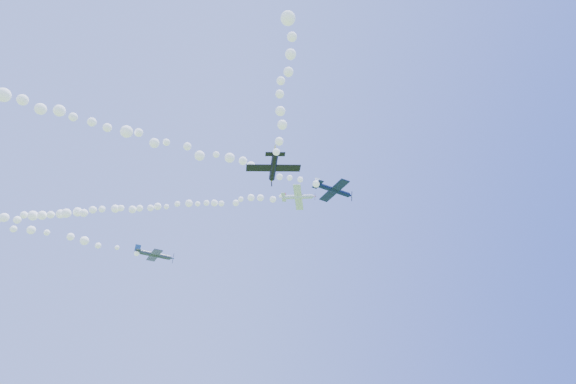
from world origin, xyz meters
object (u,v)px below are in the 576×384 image
object	(u,v)px
plane_navy	(334,190)
plane_black	(273,167)
plane_white	(298,197)
plane_grey	(154,255)

from	to	relation	value
plane_navy	plane_black	distance (m)	25.36
plane_white	plane_navy	distance (m)	13.43
plane_black	plane_grey	bearing A→B (deg)	32.84
plane_grey	plane_black	distance (m)	32.75
plane_black	plane_white	bearing A→B (deg)	-13.20
plane_white	plane_navy	size ratio (longest dim) A/B	0.90
plane_navy	plane_grey	world-z (taller)	plane_navy
plane_white	plane_black	bearing A→B (deg)	-90.64
plane_black	plane_navy	bearing A→B (deg)	-31.38
plane_navy	plane_grey	distance (m)	32.21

